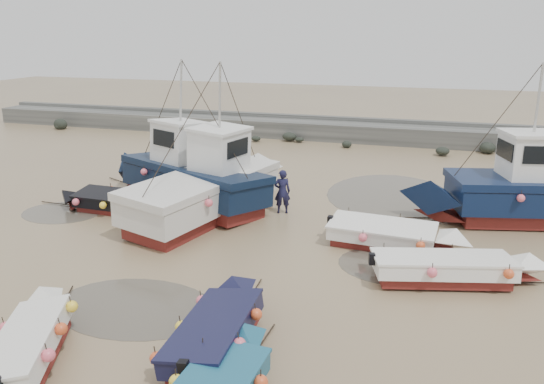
{
  "coord_description": "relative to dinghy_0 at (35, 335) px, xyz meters",
  "views": [
    {
      "loc": [
        4.5,
        -14.53,
        7.42
      ],
      "look_at": [
        -1.32,
        4.25,
        1.4
      ],
      "focal_mm": 35.0,
      "sensor_mm": 36.0,
      "label": 1
    }
  ],
  "objects": [
    {
      "name": "dinghy_0",
      "position": [
        0.0,
        0.0,
        0.0
      ],
      "size": [
        2.86,
        5.35,
        1.43
      ],
      "rotation": [
        0.0,
        0.0,
        0.42
      ],
      "color": "maroon",
      "rests_on": "ground"
    },
    {
      "name": "puddle_d",
      "position": [
        6.79,
        15.59,
        -0.55
      ],
      "size": [
        5.77,
        5.77,
        0.01
      ],
      "primitive_type": "cylinder",
      "color": "#524C41",
      "rests_on": "ground"
    },
    {
      "name": "cabin_boat_2",
      "position": [
        12.71,
        13.59,
        0.75
      ],
      "size": [
        11.22,
        4.96,
        6.22
      ],
      "rotation": [
        0.0,
        0.0,
        1.81
      ],
      "color": "maroon",
      "rests_on": "ground"
    },
    {
      "name": "dinghy_5",
      "position": [
        7.46,
        9.2,
        -0.01
      ],
      "size": [
        6.06,
        2.43,
        1.43
      ],
      "rotation": [
        0.0,
        0.0,
        -1.65
      ],
      "color": "maroon",
      "rests_on": "ground"
    },
    {
      "name": "dinghy_2",
      "position": [
        4.84,
        -0.37,
        0.01
      ],
      "size": [
        1.98,
        5.29,
        1.43
      ],
      "rotation": [
        0.0,
        0.0,
        -0.05
      ],
      "color": "maroon",
      "rests_on": "ground"
    },
    {
      "name": "seawall",
      "position": [
        4.12,
        27.75,
        0.07
      ],
      "size": [
        60.0,
        4.92,
        1.5
      ],
      "color": "slate",
      "rests_on": "ground"
    },
    {
      "name": "dinghy_1",
      "position": [
        4.02,
        1.79,
        -0.0
      ],
      "size": [
        2.11,
        5.73,
        1.43
      ],
      "rotation": [
        0.0,
        0.0,
        0.05
      ],
      "color": "maroon",
      "rests_on": "ground"
    },
    {
      "name": "dinghy_3",
      "position": [
        9.53,
        6.95,
        -0.02
      ],
      "size": [
        6.46,
        2.82,
        1.43
      ],
      "rotation": [
        0.0,
        0.0,
        -1.31
      ],
      "color": "maroon",
      "rests_on": "ground"
    },
    {
      "name": "puddle_b",
      "position": [
        7.62,
        7.64,
        -0.55
      ],
      "size": [
        3.54,
        3.54,
        0.01
      ],
      "primitive_type": "cylinder",
      "color": "#524C41",
      "rests_on": "ground"
    },
    {
      "name": "puddle_a",
      "position": [
        0.97,
        2.74,
        -0.55
      ],
      "size": [
        4.72,
        4.72,
        0.01
      ],
      "primitive_type": "cylinder",
      "color": "#524C41",
      "rests_on": "ground"
    },
    {
      "name": "ground",
      "position": [
        4.07,
        5.76,
        -0.56
      ],
      "size": [
        120.0,
        120.0,
        0.0
      ],
      "primitive_type": "plane",
      "color": "#937F5B",
      "rests_on": "ground"
    },
    {
      "name": "cabin_boat_1",
      "position": [
        -0.03,
        10.6,
        0.76
      ],
      "size": [
        4.68,
        10.75,
        6.22
      ],
      "rotation": [
        0.0,
        0.0,
        -0.25
      ],
      "color": "maroon",
      "rests_on": "ground"
    },
    {
      "name": "cabin_boat_0",
      "position": [
        -1.84,
        11.53,
        0.77
      ],
      "size": [
        9.95,
        5.86,
        6.22
      ],
      "rotation": [
        0.0,
        0.0,
        1.14
      ],
      "color": "maroon",
      "rests_on": "ground"
    },
    {
      "name": "person",
      "position": [
        2.7,
        11.62,
        -0.56
      ],
      "size": [
        0.8,
        0.67,
        1.88
      ],
      "primitive_type": "imported",
      "rotation": [
        0.0,
        0.0,
        3.51
      ],
      "color": "#181836",
      "rests_on": "ground"
    },
    {
      "name": "puddle_c",
      "position": [
        -6.26,
        8.89,
        -0.55
      ],
      "size": [
        3.43,
        3.43,
        0.01
      ],
      "primitive_type": "cylinder",
      "color": "#524C41",
      "rests_on": "ground"
    },
    {
      "name": "dinghy_4",
      "position": [
        -4.47,
        9.67,
        -0.0
      ],
      "size": [
        5.75,
        1.92,
        1.43
      ],
      "rotation": [
        0.0,
        0.0,
        1.55
      ],
      "color": "maroon",
      "rests_on": "ground"
    }
  ]
}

